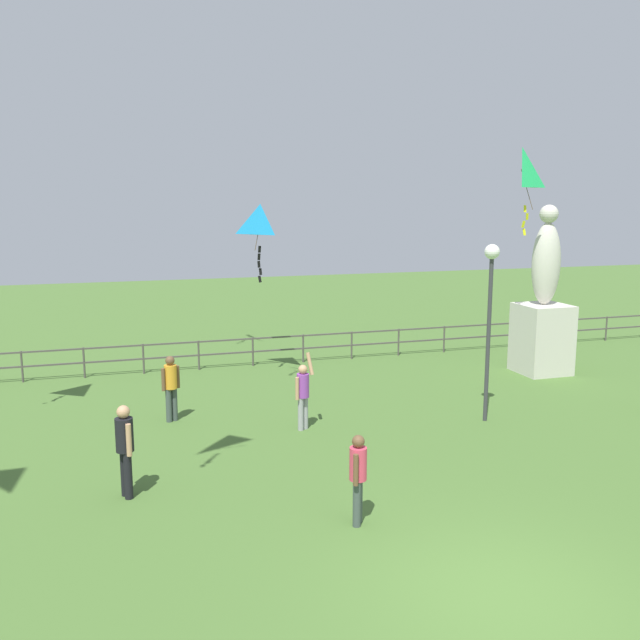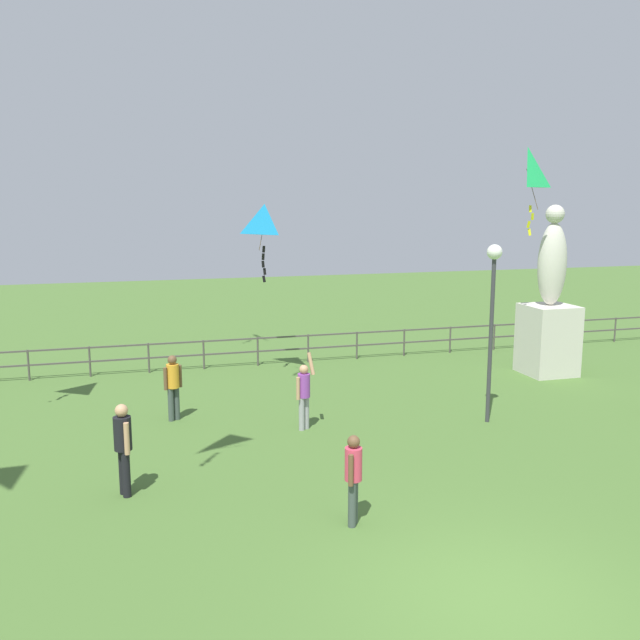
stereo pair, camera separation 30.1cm
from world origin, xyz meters
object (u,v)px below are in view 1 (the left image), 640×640
(person_3, at_px, (358,473))
(statue_monument, at_px, (543,316))
(lamppost, at_px, (490,293))
(person_1, at_px, (171,384))
(person_4, at_px, (303,392))
(person_0, at_px, (125,445))
(kite_2, at_px, (521,172))
(kite_4, at_px, (260,223))

(person_3, bearing_deg, statue_monument, 41.20)
(lamppost, height_order, person_1, lamppost)
(person_1, distance_m, person_4, 3.29)
(person_0, xyz_separation_m, person_1, (1.17, 4.18, -0.06))
(lamppost, height_order, person_4, lamppost)
(person_0, relative_size, person_1, 1.06)
(person_0, bearing_deg, person_4, 32.94)
(lamppost, relative_size, kite_2, 1.76)
(statue_monument, height_order, person_3, statue_monument)
(person_4, bearing_deg, kite_4, 89.04)
(statue_monument, relative_size, kite_2, 2.12)
(kite_4, bearing_deg, person_0, -119.08)
(kite_2, bearing_deg, kite_4, 161.80)
(kite_2, bearing_deg, person_1, -174.69)
(statue_monument, height_order, person_1, statue_monument)
(person_0, height_order, person_4, person_4)
(statue_monument, distance_m, person_0, 13.95)
(person_4, height_order, kite_2, kite_2)
(person_0, distance_m, person_3, 4.28)
(lamppost, relative_size, person_1, 2.65)
(lamppost, height_order, kite_2, kite_2)
(statue_monument, distance_m, person_3, 12.07)
(statue_monument, relative_size, person_3, 3.36)
(person_1, relative_size, kite_4, 0.72)
(statue_monument, xyz_separation_m, lamppost, (-4.17, -3.73, 1.35))
(person_1, bearing_deg, kite_4, 47.74)
(person_3, relative_size, kite_2, 0.63)
(person_3, bearing_deg, kite_4, 87.02)
(statue_monument, height_order, lamppost, statue_monument)
(kite_2, bearing_deg, lamppost, -131.16)
(kite_4, bearing_deg, kite_2, -18.20)
(person_0, xyz_separation_m, person_4, (4.08, 2.64, -0.07))
(kite_4, bearing_deg, person_4, -90.96)
(person_3, bearing_deg, kite_2, 43.90)
(kite_2, relative_size, kite_4, 1.08)
(person_3, xyz_separation_m, kite_4, (0.51, 9.71, 3.82))
(lamppost, distance_m, person_4, 5.04)
(lamppost, xyz_separation_m, kite_2, (2.76, 3.16, 3.00))
(statue_monument, xyz_separation_m, kite_2, (-1.40, -0.56, 4.36))
(lamppost, bearing_deg, statue_monument, 41.80)
(person_0, bearing_deg, person_1, 74.41)
(lamppost, height_order, person_0, lamppost)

